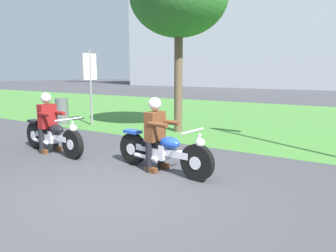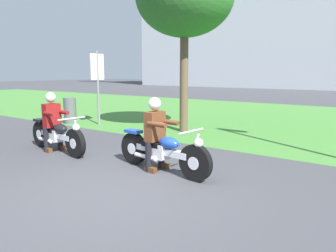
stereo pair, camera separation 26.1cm
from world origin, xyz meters
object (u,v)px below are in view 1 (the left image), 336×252
Objects in this scene: sign_banner at (90,76)px; motorcycle_follow at (53,136)px; rider_lead at (156,128)px; rider_follow at (48,118)px; trash_can at (62,111)px; motorcycle_lead at (162,151)px.

motorcycle_follow is at bearing -56.86° from sign_banner.
rider_lead is 2.93m from rider_follow.
motorcycle_follow is 2.36× the size of trash_can.
sign_banner is at bearing 22.13° from trash_can.
trash_can is at bearing 163.14° from motorcycle_lead.
trash_can is at bearing -157.87° from sign_banner.
rider_follow is 1.50× the size of trash_can.
rider_follow is (-2.92, -0.21, -0.00)m from rider_lead.
trash_can reaches higher than motorcycle_follow.
motorcycle_lead is 1.00× the size of motorcycle_follow.
rider_lead reaches higher than trash_can.
motorcycle_lead reaches higher than motorcycle_follow.
rider_follow is 4.18m from trash_can.
motorcycle_lead is 1.59× the size of rider_follow.
rider_follow is at bearing -43.05° from trash_can.
sign_banner is (-1.98, 3.27, 0.91)m from rider_follow.
motorcycle_lead is 1.58× the size of rider_lead.
motorcycle_lead is at bearing -31.27° from sign_banner.
motorcycle_lead is at bearing -23.38° from trash_can.
rider_follow is at bearing -169.94° from motorcycle_lead.
rider_lead is 1.00× the size of rider_follow.
rider_follow is (-3.09, -0.19, 0.42)m from motorcycle_lead.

